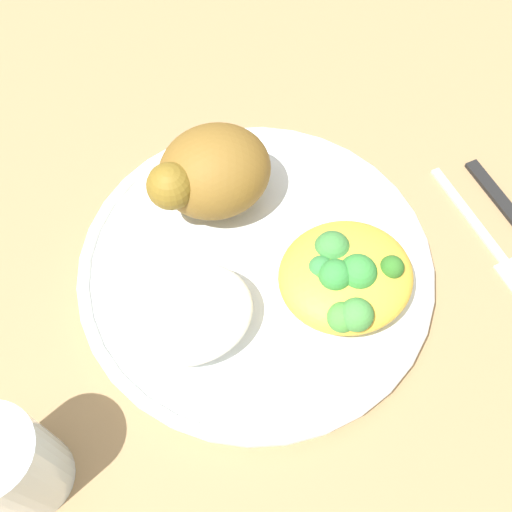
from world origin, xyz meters
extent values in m
plane|color=#9C7B51|center=(0.00, 0.00, 0.00)|extent=(2.00, 2.00, 0.00)
cylinder|color=silver|center=(0.00, 0.00, 0.01)|extent=(0.29, 0.29, 0.02)
torus|color=silver|center=(0.00, 0.00, 0.02)|extent=(0.30, 0.30, 0.01)
ellipsoid|color=brown|center=(0.01, -0.07, 0.06)|extent=(0.09, 0.08, 0.07)
sphere|color=olive|center=(0.05, -0.06, 0.07)|extent=(0.04, 0.04, 0.04)
ellipsoid|color=white|center=(0.07, 0.03, 0.04)|extent=(0.10, 0.08, 0.04)
ellipsoid|color=gold|center=(-0.06, 0.04, 0.04)|extent=(0.11, 0.10, 0.03)
sphere|color=green|center=(-0.06, 0.05, 0.05)|extent=(0.03, 0.03, 0.03)
sphere|color=green|center=(-0.04, 0.04, 0.05)|extent=(0.02, 0.02, 0.02)
sphere|color=#388642|center=(-0.04, 0.04, 0.05)|extent=(0.02, 0.02, 0.02)
sphere|color=#479141|center=(-0.05, 0.08, 0.05)|extent=(0.03, 0.03, 0.03)
sphere|color=#368C3D|center=(-0.05, 0.05, 0.05)|extent=(0.03, 0.03, 0.03)
sphere|color=#327226|center=(-0.09, 0.06, 0.05)|extent=(0.02, 0.02, 0.02)
sphere|color=#49953C|center=(-0.04, 0.08, 0.05)|extent=(0.02, 0.02, 0.02)
sphere|color=#40883F|center=(-0.05, 0.02, 0.05)|extent=(0.03, 0.03, 0.03)
cube|color=silver|center=(-0.20, 0.01, 0.00)|extent=(0.02, 0.11, 0.01)
cube|color=black|center=(-0.23, 0.00, 0.00)|extent=(0.02, 0.08, 0.01)
cylinder|color=silver|center=(0.21, 0.10, 0.05)|extent=(0.06, 0.06, 0.09)
camera|label=1|loc=(0.08, 0.23, 0.46)|focal=42.94mm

